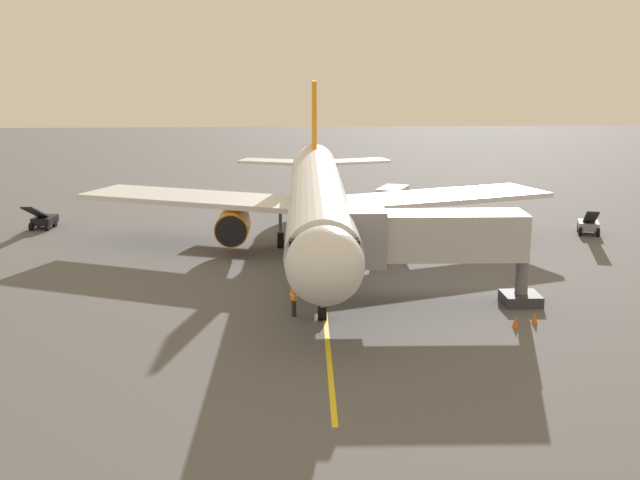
{
  "coord_description": "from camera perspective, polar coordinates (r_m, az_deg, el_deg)",
  "views": [
    {
      "loc": [
        3.97,
        55.72,
        13.01
      ],
      "look_at": [
        1.74,
        10.97,
        3.0
      ],
      "focal_mm": 44.69,
      "sensor_mm": 36.0,
      "label": 1
    }
  ],
  "objects": [
    {
      "name": "ground_plane",
      "position": [
        57.36,
        1.19,
        -0.52
      ],
      "size": [
        220.0,
        220.0,
        0.0
      ],
      "primitive_type": "plane",
      "color": "#565659"
    },
    {
      "name": "apron_lead_in_line",
      "position": [
        48.58,
        0.15,
        -2.93
      ],
      "size": [
        1.39,
        39.99,
        0.01
      ],
      "primitive_type": "cube",
      "rotation": [
        0.0,
        0.0,
        -0.03
      ],
      "color": "yellow",
      "rests_on": "ground"
    },
    {
      "name": "airplane",
      "position": [
        53.84,
        -0.19,
        2.96
      ],
      "size": [
        34.79,
        40.28,
        11.5
      ],
      "color": "silver",
      "rests_on": "ground"
    },
    {
      "name": "jet_bridge",
      "position": [
        43.27,
        7.21,
        0.15
      ],
      "size": [
        11.44,
        3.28,
        5.4
      ],
      "color": "#B7B7BC",
      "rests_on": "ground"
    },
    {
      "name": "ground_crew_marshaller",
      "position": [
        41.71,
        -1.88,
        -4.31
      ],
      "size": [
        0.41,
        0.47,
        1.71
      ],
      "color": "#23232D",
      "rests_on": "ground"
    },
    {
      "name": "belt_loader_portside",
      "position": [
        65.11,
        18.68,
        1.04
      ],
      "size": [
        2.49,
        4.73,
        2.32
      ],
      "color": "#9E9EA3",
      "rests_on": "ground"
    },
    {
      "name": "box_truck_starboard_side",
      "position": [
        68.06,
        5.11,
        2.71
      ],
      "size": [
        3.63,
        5.0,
        2.62
      ],
      "color": "black",
      "rests_on": "ground"
    },
    {
      "name": "belt_loader_rear_apron",
      "position": [
        67.47,
        -19.21,
        1.39
      ],
      "size": [
        1.75,
        4.67,
        2.32
      ],
      "color": "black",
      "rests_on": "ground"
    },
    {
      "name": "safety_cone_nose_left",
      "position": [
        42.24,
        15.12,
        -5.41
      ],
      "size": [
        0.32,
        0.32,
        0.55
      ],
      "primitive_type": "cone",
      "color": "#F2590F",
      "rests_on": "ground"
    },
    {
      "name": "safety_cone_nose_right",
      "position": [
        41.36,
        13.81,
        -5.72
      ],
      "size": [
        0.32,
        0.32,
        0.55
      ],
      "primitive_type": "cone",
      "color": "#F2590F",
      "rests_on": "ground"
    }
  ]
}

